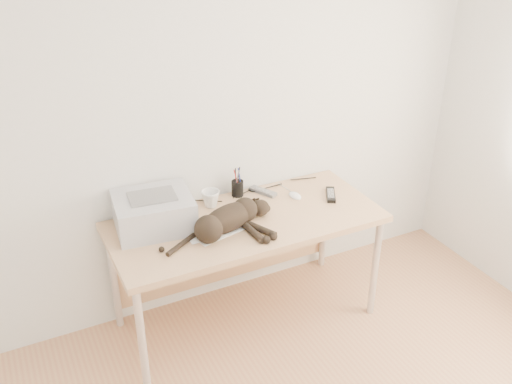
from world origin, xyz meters
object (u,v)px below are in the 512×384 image
mug (211,199)px  pen_cup (237,188)px  desk (240,232)px  printer (154,212)px  mouse (295,194)px  cat (226,221)px

mug → pen_cup: (0.20, 0.05, 0.00)m
desk → printer: 0.56m
mug → mouse: 0.54m
desk → mug: mug is taller
pen_cup → mouse: size_ratio=1.77×
mug → pen_cup: 0.21m
printer → pen_cup: (0.58, 0.13, -0.05)m
printer → pen_cup: bearing=13.0°
mug → pen_cup: size_ratio=0.58×
cat → mug: bearing=67.1°
mouse → printer: bearing=174.6°
cat → mug: cat is taller
cat → pen_cup: 0.44m
mug → printer: bearing=-168.1°
desk → mouse: 0.43m
desk → mouse: (0.40, 0.03, 0.15)m
printer → desk: bearing=-7.9°
cat → mug: size_ratio=6.40×
printer → mug: bearing=11.9°
printer → mug: 0.39m
printer → mouse: printer is taller
cat → mouse: bearing=2.4°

